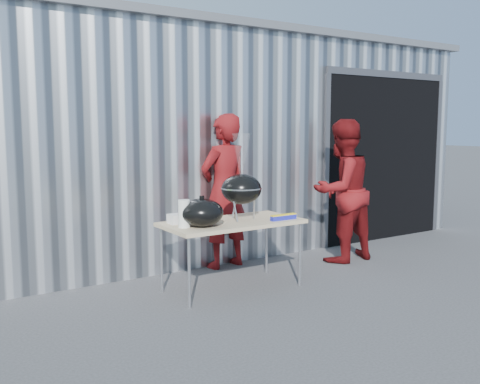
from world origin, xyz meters
TOP-DOWN VIEW (x-y plane):
  - ground at (0.00, 0.00)m, footprint 80.00×80.00m
  - building at (0.92, 4.59)m, footprint 8.20×6.20m
  - folding_table at (-0.12, 0.76)m, footprint 1.50×0.75m
  - kettle_grill at (-0.00, 0.76)m, footprint 0.45×0.45m
  - grill_lid at (-0.55, 0.66)m, footprint 0.44×0.44m
  - paper_towels at (-0.72, 0.71)m, footprint 0.12×0.12m
  - white_tub at (-0.67, 0.95)m, footprint 0.20×0.15m
  - foil_box at (0.39, 0.51)m, footprint 0.32×0.05m
  - person_cook at (0.30, 1.60)m, footprint 0.76×0.56m
  - person_bystander at (1.74, 1.03)m, footprint 0.93×0.74m

SIDE VIEW (x-z plane):
  - ground at x=0.00m, z-range 0.00..0.00m
  - folding_table at x=-0.12m, z-range 0.33..1.08m
  - foil_box at x=0.39m, z-range 0.75..0.81m
  - white_tub at x=-0.67m, z-range 0.75..0.85m
  - paper_towels at x=-0.72m, z-range 0.75..1.03m
  - grill_lid at x=-0.55m, z-range 0.74..1.05m
  - person_bystander at x=1.74m, z-range 0.00..1.86m
  - person_cook at x=0.30m, z-range 0.00..1.92m
  - kettle_grill at x=0.00m, z-range 0.70..1.64m
  - building at x=0.92m, z-range -0.01..3.09m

